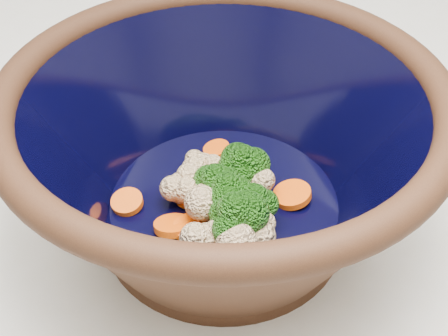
{
  "coord_description": "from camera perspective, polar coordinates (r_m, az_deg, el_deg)",
  "views": [
    {
      "loc": [
        -0.14,
        -0.39,
        1.3
      ],
      "look_at": [
        -0.06,
        -0.02,
        0.97
      ],
      "focal_mm": 50.0,
      "sensor_mm": 36.0,
      "label": 1
    }
  ],
  "objects": [
    {
      "name": "vegetable_pile",
      "position": [
        0.5,
        0.18,
        -2.75
      ],
      "size": [
        0.17,
        0.17,
        0.06
      ],
      "color": "#608442",
      "rests_on": "mixing_bowl"
    },
    {
      "name": "mixing_bowl",
      "position": [
        0.5,
        -0.0,
        1.29
      ],
      "size": [
        0.43,
        0.43,
        0.15
      ],
      "rotation": [
        0.0,
        0.0,
        -0.37
      ],
      "color": "black",
      "rests_on": "counter"
    }
  ]
}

